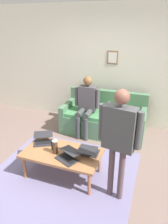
{
  "coord_description": "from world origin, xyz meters",
  "views": [
    {
      "loc": [
        -1.12,
        2.49,
        2.3
      ],
      "look_at": [
        0.05,
        -0.74,
        0.8
      ],
      "focal_mm": 33.12,
      "sensor_mm": 36.0,
      "label": 1
    }
  ],
  "objects_px": {
    "laptop_right": "(89,151)",
    "person_seated": "(86,103)",
    "couch": "(104,119)",
    "person_standing": "(119,133)",
    "coffee_table": "(62,154)",
    "laptop_center": "(68,156)",
    "french_press": "(55,147)",
    "laptop_left": "(43,140)"
  },
  "relations": [
    {
      "from": "laptop_left",
      "to": "laptop_right",
      "type": "distance_m",
      "value": 0.83
    },
    {
      "from": "couch",
      "to": "laptop_right",
      "type": "bearing_deg",
      "value": 96.21
    },
    {
      "from": "person_standing",
      "to": "laptop_right",
      "type": "bearing_deg",
      "value": -27.95
    },
    {
      "from": "couch",
      "to": "coffee_table",
      "type": "bearing_deg",
      "value": 81.67
    },
    {
      "from": "laptop_center",
      "to": "laptop_left",
      "type": "bearing_deg",
      "value": -25.77
    },
    {
      "from": "person_standing",
      "to": "person_seated",
      "type": "height_order",
      "value": "person_standing"
    },
    {
      "from": "laptop_left",
      "to": "french_press",
      "type": "relative_size",
      "value": 1.71
    },
    {
      "from": "laptop_center",
      "to": "couch",
      "type": "bearing_deg",
      "value": -92.58
    },
    {
      "from": "laptop_left",
      "to": "person_standing",
      "type": "distance_m",
      "value": 1.45
    },
    {
      "from": "french_press",
      "to": "person_standing",
      "type": "relative_size",
      "value": 0.16
    },
    {
      "from": "person_standing",
      "to": "person_seated",
      "type": "bearing_deg",
      "value": -58.15
    },
    {
      "from": "coffee_table",
      "to": "person_seated",
      "type": "xyz_separation_m",
      "value": [
        0.1,
        -1.43,
        0.33
      ]
    },
    {
      "from": "laptop_left",
      "to": "laptop_center",
      "type": "height_order",
      "value": "laptop_center"
    },
    {
      "from": "laptop_left",
      "to": "laptop_center",
      "type": "xyz_separation_m",
      "value": [
        -0.58,
        0.28,
        0.0
      ]
    },
    {
      "from": "laptop_left",
      "to": "person_standing",
      "type": "height_order",
      "value": "person_standing"
    },
    {
      "from": "laptop_left",
      "to": "laptop_right",
      "type": "xyz_separation_m",
      "value": [
        -0.83,
        0.06,
        0.0
      ]
    },
    {
      "from": "couch",
      "to": "person_standing",
      "type": "bearing_deg",
      "value": 109.66
    },
    {
      "from": "couch",
      "to": "person_standing",
      "type": "relative_size",
      "value": 1.12
    },
    {
      "from": "laptop_left",
      "to": "french_press",
      "type": "height_order",
      "value": "french_press"
    },
    {
      "from": "french_press",
      "to": "coffee_table",
      "type": "bearing_deg",
      "value": -149.32
    },
    {
      "from": "laptop_right",
      "to": "person_seated",
      "type": "xyz_separation_m",
      "value": [
        0.51,
        -1.33,
        0.24
      ]
    },
    {
      "from": "coffee_table",
      "to": "person_seated",
      "type": "relative_size",
      "value": 0.95
    },
    {
      "from": "person_standing",
      "to": "couch",
      "type": "bearing_deg",
      "value": -70.34
    },
    {
      "from": "couch",
      "to": "person_seated",
      "type": "distance_m",
      "value": 0.59
    },
    {
      "from": "coffee_table",
      "to": "laptop_center",
      "type": "height_order",
      "value": "laptop_center"
    },
    {
      "from": "coffee_table",
      "to": "laptop_right",
      "type": "bearing_deg",
      "value": -166.79
    },
    {
      "from": "laptop_center",
      "to": "laptop_right",
      "type": "relative_size",
      "value": 1.25
    },
    {
      "from": "laptop_right",
      "to": "person_seated",
      "type": "bearing_deg",
      "value": -69.13
    },
    {
      "from": "couch",
      "to": "french_press",
      "type": "height_order",
      "value": "couch"
    },
    {
      "from": "couch",
      "to": "person_seated",
      "type": "bearing_deg",
      "value": 33.7
    },
    {
      "from": "laptop_right",
      "to": "person_standing",
      "type": "xyz_separation_m",
      "value": [
        -0.48,
        0.25,
        0.54
      ]
    },
    {
      "from": "laptop_center",
      "to": "french_press",
      "type": "distance_m",
      "value": 0.27
    },
    {
      "from": "coffee_table",
      "to": "laptop_center",
      "type": "distance_m",
      "value": 0.22
    },
    {
      "from": "person_standing",
      "to": "person_seated",
      "type": "relative_size",
      "value": 1.25
    },
    {
      "from": "laptop_left",
      "to": "laptop_center",
      "type": "distance_m",
      "value": 0.65
    },
    {
      "from": "french_press",
      "to": "person_standing",
      "type": "xyz_separation_m",
      "value": [
        -0.98,
        0.11,
        0.48
      ]
    },
    {
      "from": "coffee_table",
      "to": "laptop_left",
      "type": "xyz_separation_m",
      "value": [
        0.42,
        -0.16,
        0.09
      ]
    },
    {
      "from": "french_press",
      "to": "person_seated",
      "type": "xyz_separation_m",
      "value": [
        0.01,
        -1.48,
        0.18
      ]
    },
    {
      "from": "french_press",
      "to": "person_standing",
      "type": "height_order",
      "value": "person_standing"
    },
    {
      "from": "french_press",
      "to": "laptop_left",
      "type": "bearing_deg",
      "value": -32.36
    },
    {
      "from": "person_seated",
      "to": "coffee_table",
      "type": "bearing_deg",
      "value": 93.85
    },
    {
      "from": "couch",
      "to": "person_seated",
      "type": "relative_size",
      "value": 1.4
    }
  ]
}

